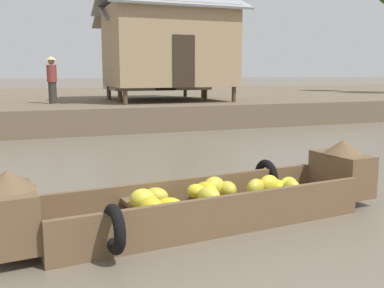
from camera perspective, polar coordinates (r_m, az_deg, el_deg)
ground_plane at (r=10.80m, az=-8.11°, el=-1.13°), size 300.00×300.00×0.00m
riverbank_strip at (r=23.71m, az=-15.13°, el=5.18°), size 160.00×20.00×0.82m
banana_boat at (r=5.69m, az=1.82°, el=-7.08°), size 5.18×2.02×0.92m
stilt_house_left at (r=18.70m, az=-4.73°, el=11.36°), size 4.58×3.28×3.78m
stilt_house_mid_left at (r=17.38m, az=-3.02°, el=12.44°), size 5.19×3.95×4.22m
vendor_person at (r=16.58m, az=-17.47°, el=8.15°), size 0.44×0.44×1.66m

